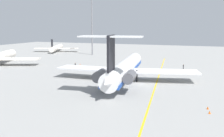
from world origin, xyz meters
The scene contains 10 objects.
ground centered at (0.00, 0.00, 0.00)m, with size 281.02×281.02×0.00m, color gray.
main_jetliner centered at (1.50, 5.12, 3.64)m, with size 45.74×40.53×13.33m.
airliner_mid_right centered at (65.39, 68.72, 2.35)m, with size 25.85×25.98×7.98m.
ground_crew_near_nose centered at (27.72, -8.38, 1.11)m, with size 0.33×0.34×1.75m.
ground_crew_near_tail centered at (17.14, 29.31, 1.14)m, with size 0.30×0.38×1.79m.
safety_cone_nose centered at (-18.25, -17.00, 0.28)m, with size 0.40×0.40×0.55m, color #EA590F.
safety_cone_wingtip centered at (22.70, 30.28, 0.28)m, with size 0.40×0.40×0.55m, color #EA590F.
safety_cone_tail centered at (-15.78, -16.70, 0.28)m, with size 0.40×0.40×0.55m, color #EA590F.
taxiway_centreline centered at (2.77, -3.65, 0.00)m, with size 106.77×0.36×0.01m, color gold.
light_mast centered at (57.12, 41.20, 16.44)m, with size 4.00×0.70×30.40m.
Camera 1 is at (-63.55, -15.94, 15.15)m, focal length 40.22 mm.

